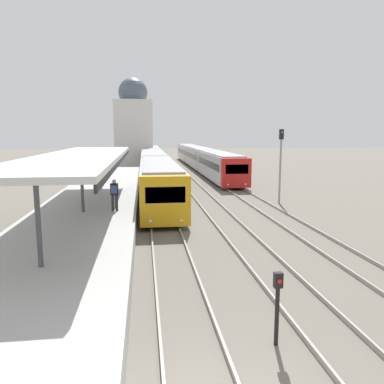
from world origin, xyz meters
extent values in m
cube|color=yellow|center=(-1.72, 0.00, 0.90)|extent=(0.50, 80.00, 0.01)
cube|color=beige|center=(-4.18, 13.86, 3.76)|extent=(4.00, 20.30, 0.20)
cube|color=black|center=(-2.22, 13.86, 3.54)|extent=(0.08, 20.30, 0.24)
cylinder|color=#47474C|center=(-4.18, 5.74, 2.28)|extent=(0.16, 0.16, 2.76)
cylinder|color=#47474C|center=(-4.18, 13.86, 2.28)|extent=(0.16, 0.16, 2.76)
cylinder|color=#47474C|center=(-4.18, 21.98, 2.28)|extent=(0.16, 0.16, 2.76)
cylinder|color=#2D2D33|center=(-2.67, 13.85, 1.33)|extent=(0.14, 0.14, 0.85)
cylinder|color=#2D2D33|center=(-2.47, 13.85, 1.33)|extent=(0.14, 0.14, 0.85)
cube|color=black|center=(-2.57, 13.85, 2.05)|extent=(0.40, 0.22, 0.60)
sphere|color=tan|center=(-2.57, 13.85, 2.46)|extent=(0.22, 0.22, 0.22)
cube|color=#334C8E|center=(-2.57, 13.65, 2.07)|extent=(0.30, 0.18, 0.40)
cube|color=gold|center=(0.00, 12.95, 1.54)|extent=(2.56, 0.70, 2.54)
cube|color=black|center=(0.00, 12.62, 1.90)|extent=(2.00, 0.04, 0.81)
sphere|color=#EFEACC|center=(-0.77, 12.61, 0.57)|extent=(0.16, 0.16, 0.16)
sphere|color=#EFEACC|center=(0.77, 12.61, 0.57)|extent=(0.16, 0.16, 0.16)
cube|color=silver|center=(0.00, 20.53, 1.54)|extent=(2.56, 14.46, 2.54)
cube|color=gray|center=(0.00, 20.53, 2.87)|extent=(2.26, 14.17, 0.12)
cube|color=black|center=(0.00, 20.53, 1.82)|extent=(2.58, 13.30, 0.66)
cylinder|color=black|center=(-1.09, 15.83, 0.35)|extent=(0.12, 0.70, 0.70)
cylinder|color=black|center=(1.09, 15.83, 0.35)|extent=(0.12, 0.70, 0.70)
cylinder|color=black|center=(-1.09, 25.22, 0.35)|extent=(0.12, 0.70, 0.70)
cylinder|color=black|center=(1.09, 25.22, 0.35)|extent=(0.12, 0.70, 0.70)
cube|color=silver|center=(0.00, 35.33, 1.54)|extent=(2.56, 14.46, 2.54)
cube|color=gray|center=(0.00, 35.33, 2.87)|extent=(2.26, 14.17, 0.12)
cube|color=black|center=(0.00, 35.33, 1.82)|extent=(2.58, 13.30, 0.66)
cylinder|color=black|center=(-1.09, 30.64, 0.35)|extent=(0.12, 0.70, 0.70)
cylinder|color=black|center=(1.09, 30.64, 0.35)|extent=(0.12, 0.70, 0.70)
cylinder|color=black|center=(-1.09, 40.03, 0.35)|extent=(0.12, 0.70, 0.70)
cylinder|color=black|center=(1.09, 40.03, 0.35)|extent=(0.12, 0.70, 0.70)
cube|color=silver|center=(0.00, 50.14, 1.54)|extent=(2.56, 14.46, 2.54)
cube|color=gray|center=(0.00, 50.14, 2.87)|extent=(2.26, 14.17, 0.12)
cube|color=black|center=(0.00, 50.14, 1.82)|extent=(2.58, 13.30, 0.66)
cylinder|color=black|center=(-1.09, 45.44, 0.35)|extent=(0.12, 0.70, 0.70)
cylinder|color=black|center=(1.09, 45.44, 0.35)|extent=(0.12, 0.70, 0.70)
cylinder|color=black|center=(-1.09, 54.84, 0.35)|extent=(0.12, 0.70, 0.70)
cylinder|color=black|center=(1.09, 54.84, 0.35)|extent=(0.12, 0.70, 0.70)
cube|color=red|center=(6.85, 25.75, 1.54)|extent=(2.56, 0.70, 2.53)
cube|color=black|center=(6.85, 25.42, 1.89)|extent=(2.00, 0.04, 0.81)
sphere|color=#EFEACC|center=(6.08, 25.41, 0.57)|extent=(0.16, 0.16, 0.16)
sphere|color=#EFEACC|center=(7.62, 25.41, 0.57)|extent=(0.16, 0.16, 0.16)
cube|color=#B7B7BC|center=(6.85, 32.86, 1.54)|extent=(2.56, 13.53, 2.53)
cube|color=gray|center=(6.85, 32.86, 2.86)|extent=(2.25, 13.26, 0.12)
cube|color=black|center=(6.85, 32.86, 1.81)|extent=(2.58, 12.45, 0.66)
cylinder|color=black|center=(5.76, 28.47, 0.35)|extent=(0.12, 0.70, 0.70)
cylinder|color=black|center=(7.94, 28.47, 0.35)|extent=(0.12, 0.70, 0.70)
cylinder|color=black|center=(5.76, 37.26, 0.35)|extent=(0.12, 0.70, 0.70)
cylinder|color=black|center=(7.94, 37.26, 0.35)|extent=(0.12, 0.70, 0.70)
cube|color=#B7B7BC|center=(6.85, 46.74, 1.54)|extent=(2.56, 13.53, 2.53)
cube|color=gray|center=(6.85, 46.74, 2.86)|extent=(2.25, 13.26, 0.12)
cube|color=black|center=(6.85, 46.74, 1.81)|extent=(2.58, 12.45, 0.66)
cylinder|color=black|center=(5.76, 42.34, 0.35)|extent=(0.12, 0.70, 0.70)
cylinder|color=black|center=(7.94, 42.34, 0.35)|extent=(0.12, 0.70, 0.70)
cylinder|color=black|center=(5.76, 51.14, 0.35)|extent=(0.12, 0.70, 0.70)
cylinder|color=black|center=(7.94, 51.14, 0.35)|extent=(0.12, 0.70, 0.70)
cube|color=#B7B7BC|center=(6.85, 60.62, 1.54)|extent=(2.56, 13.53, 2.53)
cube|color=gray|center=(6.85, 60.62, 2.86)|extent=(2.25, 13.26, 0.12)
cube|color=black|center=(6.85, 60.62, 1.81)|extent=(2.58, 12.45, 0.66)
cylinder|color=black|center=(5.76, 56.22, 0.35)|extent=(0.12, 0.70, 0.70)
cylinder|color=black|center=(7.94, 56.22, 0.35)|extent=(0.12, 0.70, 0.70)
cylinder|color=black|center=(5.76, 65.01, 0.35)|extent=(0.12, 0.70, 0.70)
cylinder|color=black|center=(7.94, 65.01, 0.35)|extent=(0.12, 0.70, 0.70)
cylinder|color=black|center=(1.97, 2.17, 0.71)|extent=(0.10, 0.10, 1.42)
cube|color=black|center=(1.97, 2.17, 1.60)|extent=(0.20, 0.14, 0.36)
sphere|color=red|center=(1.97, 2.08, 1.60)|extent=(0.11, 0.11, 0.11)
cylinder|color=gray|center=(8.46, 19.51, 2.60)|extent=(0.14, 0.14, 5.19)
cube|color=black|center=(8.46, 19.51, 4.84)|extent=(0.28, 0.20, 0.70)
sphere|color=green|center=(8.46, 19.39, 4.98)|extent=(0.14, 0.14, 0.14)
cube|color=silver|center=(-2.40, 49.85, 4.78)|extent=(5.35, 5.35, 9.57)
sphere|color=#4C5666|center=(-2.40, 49.85, 10.70)|extent=(4.11, 4.11, 4.11)
camera|label=1|loc=(-1.01, -5.63, 4.90)|focal=35.00mm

